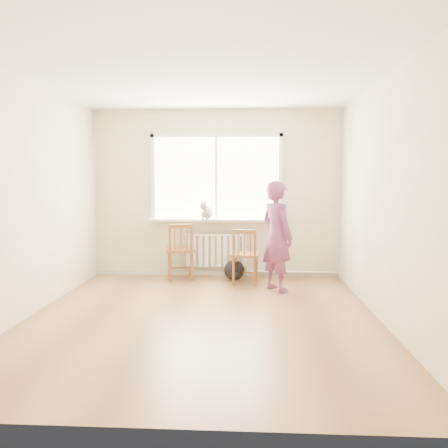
# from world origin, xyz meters

# --- Properties ---
(floor) EXTENTS (4.50, 4.50, 0.00)m
(floor) POSITION_xyz_m (0.00, 0.00, 0.00)
(floor) COLOR #9A6B3F
(floor) RESTS_ON ground
(ceiling) EXTENTS (4.50, 4.50, 0.00)m
(ceiling) POSITION_xyz_m (0.00, 0.00, 2.70)
(ceiling) COLOR white
(ceiling) RESTS_ON back_wall
(back_wall) EXTENTS (4.00, 0.01, 2.70)m
(back_wall) POSITION_xyz_m (0.00, 2.25, 1.35)
(back_wall) COLOR beige
(back_wall) RESTS_ON ground
(window) EXTENTS (2.12, 0.05, 1.42)m
(window) POSITION_xyz_m (0.00, 2.22, 1.66)
(window) COLOR white
(window) RESTS_ON back_wall
(windowsill) EXTENTS (2.15, 0.22, 0.04)m
(windowsill) POSITION_xyz_m (0.00, 2.14, 0.93)
(windowsill) COLOR white
(windowsill) RESTS_ON back_wall
(radiator) EXTENTS (1.00, 0.12, 0.55)m
(radiator) POSITION_xyz_m (0.00, 2.16, 0.44)
(radiator) COLOR white
(radiator) RESTS_ON back_wall
(heating_pipe) EXTENTS (1.40, 0.04, 0.04)m
(heating_pipe) POSITION_xyz_m (1.25, 2.19, 0.08)
(heating_pipe) COLOR silver
(heating_pipe) RESTS_ON back_wall
(baseboard) EXTENTS (4.00, 0.03, 0.08)m
(baseboard) POSITION_xyz_m (0.00, 2.23, 0.04)
(baseboard) COLOR beige
(baseboard) RESTS_ON ground
(chair_left) EXTENTS (0.53, 0.51, 0.90)m
(chair_left) POSITION_xyz_m (-0.54, 1.89, 0.45)
(chair_left) COLOR brown
(chair_left) RESTS_ON floor
(chair_right) EXTENTS (0.45, 0.44, 0.85)m
(chair_right) POSITION_xyz_m (0.47, 1.64, 0.43)
(chair_right) COLOR brown
(chair_right) RESTS_ON floor
(person) EXTENTS (0.63, 0.68, 1.56)m
(person) POSITION_xyz_m (0.93, 1.31, 0.78)
(person) COLOR #B63C6F
(person) RESTS_ON floor
(cat) EXTENTS (0.28, 0.44, 0.31)m
(cat) POSITION_xyz_m (-0.14, 2.05, 1.07)
(cat) COLOR #CEAF8C
(cat) RESTS_ON windowsill
(backpack) EXTENTS (0.35, 0.28, 0.32)m
(backpack) POSITION_xyz_m (0.30, 1.90, 0.16)
(backpack) COLOR black
(backpack) RESTS_ON floor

